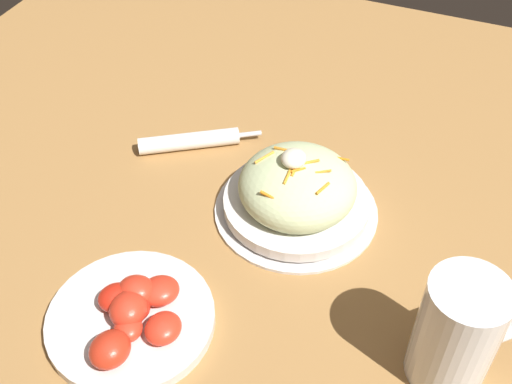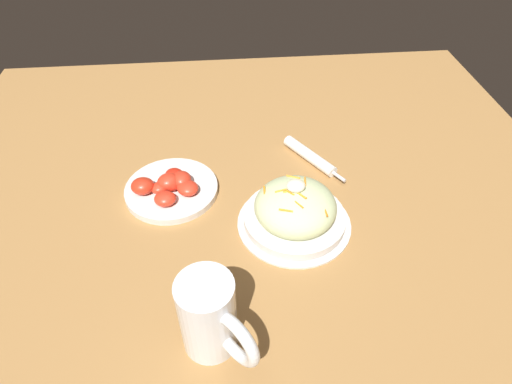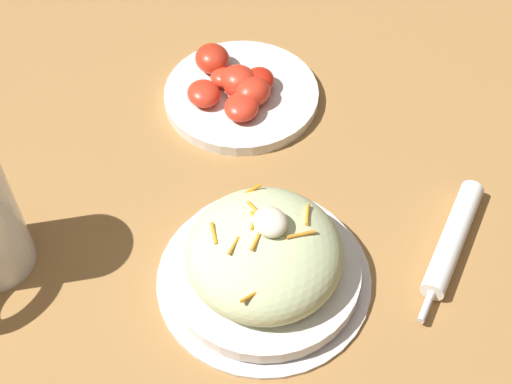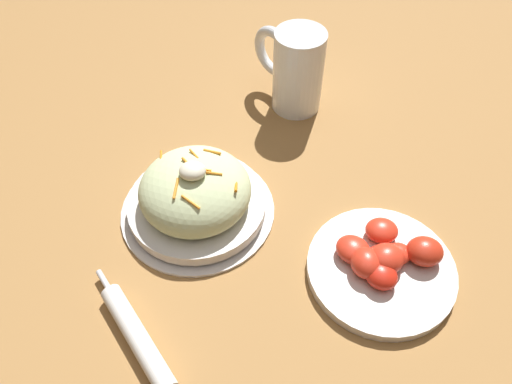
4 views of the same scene
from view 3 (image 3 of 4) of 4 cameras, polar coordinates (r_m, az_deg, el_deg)
name	(u,v)px [view 3 (image 3 of 4)]	position (r m, az deg, el deg)	size (l,w,h in m)	color
ground_plane	(242,219)	(0.81, -1.10, -2.17)	(1.43, 1.43, 0.00)	#9E703D
salad_plate	(264,261)	(0.73, 0.66, -5.46)	(0.23, 0.23, 0.11)	silver
napkin_roll	(453,239)	(0.81, 15.34, -3.62)	(0.12, 0.17, 0.03)	white
tomato_plate	(239,90)	(0.93, -1.39, 8.08)	(0.20, 0.20, 0.05)	silver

